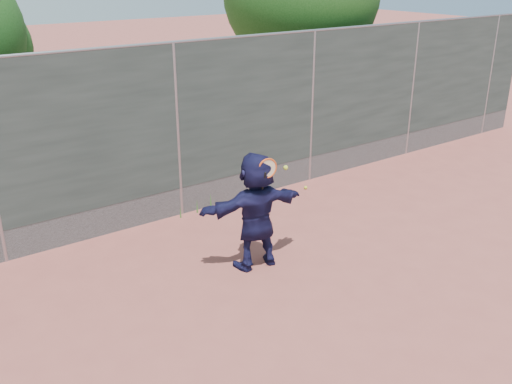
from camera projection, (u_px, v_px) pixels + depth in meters
ground at (310, 300)px, 7.58m from camera, size 80.00×80.00×0.00m
player at (256, 211)px, 8.17m from camera, size 1.67×0.71×1.75m
ball_ground at (306, 188)px, 11.32m from camera, size 0.07×0.07×0.07m
fence at (177, 128)px, 9.63m from camera, size 20.00×0.06×3.03m
swing_action at (269, 170)px, 7.82m from camera, size 0.54×0.13×0.51m
weed_clump at (199, 205)px, 10.24m from camera, size 0.68×0.07×0.30m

